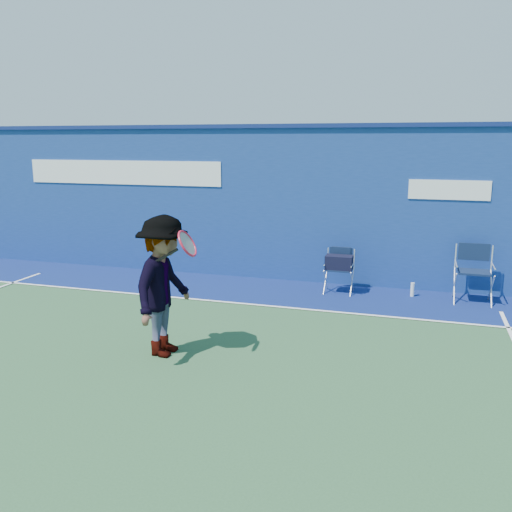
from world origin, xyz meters
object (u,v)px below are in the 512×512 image
(directors_chair_right, at_px, (473,285))
(water_bottle, at_px, (412,290))
(tennis_player, at_px, (164,286))
(directors_chair_left, at_px, (339,274))

(directors_chair_right, relative_size, water_bottle, 3.88)
(tennis_player, bearing_deg, water_bottle, 50.47)
(directors_chair_left, distance_m, tennis_player, 4.04)
(directors_chair_left, bearing_deg, tennis_player, -115.98)
(directors_chair_right, relative_size, tennis_player, 0.54)
(water_bottle, bearing_deg, directors_chair_left, -174.63)
(water_bottle, bearing_deg, tennis_player, -129.53)
(directors_chair_left, distance_m, water_bottle, 1.34)
(directors_chair_right, distance_m, tennis_player, 5.51)
(directors_chair_left, xyz_separation_m, tennis_player, (-1.75, -3.59, 0.57))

